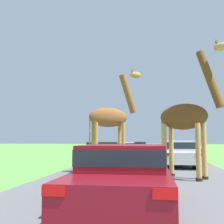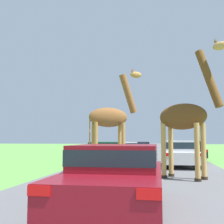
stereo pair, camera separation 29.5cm
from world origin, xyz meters
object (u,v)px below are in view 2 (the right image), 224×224
object	(u,v)px
car_verge_right	(180,153)
giraffe_companion	(186,117)
car_queue_right	(126,149)
car_queue_left	(141,147)
car_rear_follower	(188,150)
car_far_ahead	(106,152)
car_lead_maroon	(116,175)
giraffe_near_road	(112,118)

from	to	relation	value
car_verge_right	giraffe_companion	bearing A→B (deg)	-91.13
car_queue_right	car_queue_left	bearing A→B (deg)	80.10
car_rear_follower	car_far_ahead	bearing A→B (deg)	-144.33
car_queue_right	car_queue_left	xyz separation A→B (m)	(0.87, 5.00, 0.02)
car_far_ahead	car_lead_maroon	bearing A→B (deg)	-78.02
car_queue_right	car_lead_maroon	bearing A→B (deg)	-83.82
giraffe_near_road	car_far_ahead	distance (m)	4.72
giraffe_near_road	car_queue_right	world-z (taller)	giraffe_near_road
car_queue_left	car_rear_follower	bearing A→B (deg)	-61.50
giraffe_near_road	car_lead_maroon	distance (m)	6.94
car_verge_right	car_rear_follower	bearing A→B (deg)	79.89
giraffe_companion	car_verge_right	xyz separation A→B (m)	(0.09, 4.75, -1.55)
giraffe_companion	car_queue_left	distance (m)	16.86
car_rear_follower	car_verge_right	bearing A→B (deg)	-100.11
car_queue_left	car_rear_follower	distance (m)	7.88
car_lead_maroon	car_queue_right	world-z (taller)	car_lead_maroon
car_lead_maroon	car_rear_follower	distance (m)	14.86
car_verge_right	car_lead_maroon	bearing A→B (deg)	-101.51
car_queue_right	car_rear_follower	xyz separation A→B (m)	(4.63, -1.93, 0.06)
car_lead_maroon	car_queue_left	bearing A→B (deg)	92.43
car_far_ahead	car_rear_follower	bearing A→B (deg)	35.67
giraffe_companion	car_far_ahead	world-z (taller)	giraffe_companion
car_queue_left	car_queue_right	bearing A→B (deg)	-99.90
giraffe_companion	giraffe_near_road	bearing A→B (deg)	-88.25
giraffe_companion	car_rear_follower	distance (m)	9.79
giraffe_near_road	car_far_ahead	size ratio (longest dim) A/B	1.20
car_lead_maroon	car_rear_follower	xyz separation A→B (m)	(2.85, 14.58, -0.00)
car_rear_follower	giraffe_near_road	bearing A→B (deg)	-117.11
car_far_ahead	car_verge_right	world-z (taller)	car_verge_right
car_queue_right	car_far_ahead	xyz separation A→B (m)	(-0.52, -5.63, 0.04)
giraffe_near_road	car_verge_right	world-z (taller)	giraffe_near_road
car_queue_right	giraffe_near_road	bearing A→B (deg)	-86.78
giraffe_near_road	car_queue_right	bearing A→B (deg)	157.18
giraffe_near_road	car_rear_follower	xyz separation A→B (m)	(4.08, 7.96, -1.69)
car_far_ahead	car_rear_follower	distance (m)	6.35
giraffe_companion	car_lead_maroon	xyz separation A→B (m)	(-1.89, -4.97, -1.56)
car_queue_left	car_verge_right	world-z (taller)	car_verge_right
car_verge_right	car_rear_follower	size ratio (longest dim) A/B	0.85
car_lead_maroon	car_verge_right	world-z (taller)	car_verge_right
giraffe_near_road	car_verge_right	bearing A→B (deg)	107.94
giraffe_near_road	car_lead_maroon	world-z (taller)	giraffe_near_road
car_verge_right	car_queue_left	bearing A→B (deg)	103.78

